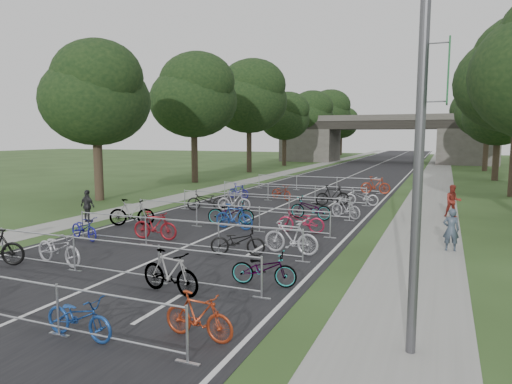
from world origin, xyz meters
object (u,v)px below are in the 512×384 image
(bike_2, at_px, (79,317))
(pedestrian_c, at_px, (88,206))
(overpass_bridge, at_px, (384,139))
(pedestrian_b, at_px, (453,201))
(lamppost, at_px, (422,126))
(pedestrian_a, at_px, (451,230))

(bike_2, xyz_separation_m, pedestrian_c, (-8.84, 9.84, 0.32))
(overpass_bridge, relative_size, bike_2, 17.96)
(overpass_bridge, bearing_deg, bike_2, -88.20)
(overpass_bridge, xyz_separation_m, pedestrian_c, (-6.80, -55.12, -2.76))
(pedestrian_b, bearing_deg, lamppost, -103.69)
(pedestrian_a, xyz_separation_m, pedestrian_b, (0.15, 7.35, 0.05))
(bike_2, xyz_separation_m, pedestrian_a, (7.01, 10.57, 0.31))
(pedestrian_b, bearing_deg, pedestrian_a, -101.73)
(bike_2, bearing_deg, overpass_bridge, 4.58)
(overpass_bridge, distance_m, lamppost, 63.55)
(pedestrian_a, relative_size, pedestrian_c, 0.99)
(pedestrian_b, bearing_deg, pedestrian_c, -163.77)
(bike_2, bearing_deg, pedestrian_c, 44.73)
(overpass_bridge, xyz_separation_m, pedestrian_b, (9.20, -47.03, -2.72))
(overpass_bridge, height_order, pedestrian_a, overpass_bridge)
(pedestrian_b, relative_size, pedestrian_c, 1.06)
(lamppost, distance_m, pedestrian_b, 16.36)
(overpass_bridge, relative_size, lamppost, 3.78)
(pedestrian_a, bearing_deg, overpass_bridge, -86.92)
(pedestrian_b, xyz_separation_m, pedestrian_c, (-16.00, -8.08, -0.04))
(lamppost, relative_size, pedestrian_b, 5.03)
(lamppost, distance_m, pedestrian_c, 17.42)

